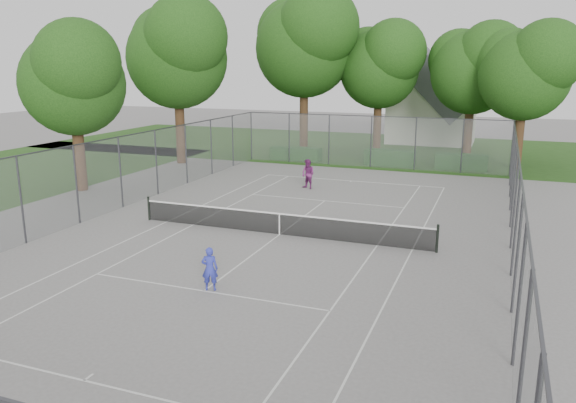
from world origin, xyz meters
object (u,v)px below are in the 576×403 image
(tennis_net, at_px, (279,223))
(girl_player, at_px, (210,269))
(house, at_px, (433,101))
(woman_player, at_px, (308,174))

(tennis_net, distance_m, girl_player, 6.24)
(tennis_net, bearing_deg, house, 85.78)
(woman_player, bearing_deg, house, 101.87)
(girl_player, bearing_deg, house, -114.11)
(tennis_net, relative_size, house, 1.40)
(tennis_net, relative_size, woman_player, 7.63)
(house, relative_size, woman_player, 5.46)
(tennis_net, xyz_separation_m, house, (2.32, 31.39, 3.19))
(house, distance_m, girl_player, 37.81)
(house, xyz_separation_m, woman_player, (-4.10, -22.50, -2.86))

